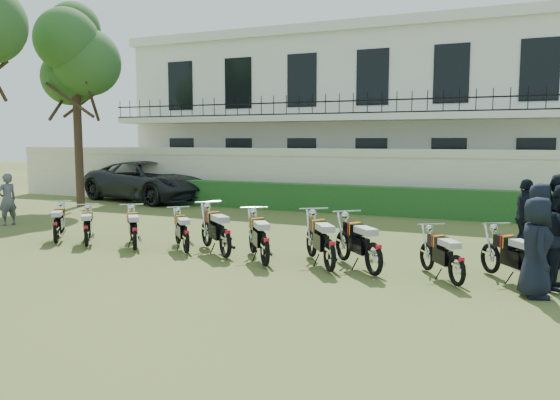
{
  "coord_description": "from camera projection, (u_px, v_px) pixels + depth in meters",
  "views": [
    {
      "loc": [
        6.81,
        -11.69,
        2.64
      ],
      "look_at": [
        0.88,
        2.13,
        0.97
      ],
      "focal_mm": 35.0,
      "sensor_mm": 36.0,
      "label": 1
    }
  ],
  "objects": [
    {
      "name": "motorcycle_6",
      "position": [
        330.0,
        247.0,
        10.75
      ],
      "size": [
        1.26,
        1.77,
        1.13
      ],
      "rotation": [
        0.0,
        0.0,
        0.6
      ],
      "color": "black",
      "rests_on": "ground"
    },
    {
      "name": "suv",
      "position": [
        149.0,
        181.0,
        23.5
      ],
      "size": [
        6.66,
        4.25,
        1.71
      ],
      "primitive_type": "imported",
      "rotation": [
        0.0,
        0.0,
        1.33
      ],
      "color": "black",
      "rests_on": "ground"
    },
    {
      "name": "motorcycle_9",
      "position": [
        535.0,
        266.0,
        9.4
      ],
      "size": [
        1.18,
        1.59,
        1.03
      ],
      "rotation": [
        0.0,
        0.0,
        0.63
      ],
      "color": "black",
      "rests_on": "ground"
    },
    {
      "name": "perimeter_wall",
      "position": [
        319.0,
        178.0,
        20.81
      ],
      "size": [
        30.0,
        0.35,
        2.3
      ],
      "color": "#EBE3C5",
      "rests_on": "ground"
    },
    {
      "name": "ground",
      "position": [
        214.0,
        246.0,
        13.64
      ],
      "size": [
        100.0,
        100.0,
        0.0
      ],
      "primitive_type": "plane",
      "color": "#3F4C1E",
      "rests_on": "ground"
    },
    {
      "name": "building",
      "position": [
        361.0,
        117.0,
        25.98
      ],
      "size": [
        20.4,
        9.6,
        7.4
      ],
      "color": "silver",
      "rests_on": "ground"
    },
    {
      "name": "motorcycle_0",
      "position": [
        56.0,
        227.0,
        13.71
      ],
      "size": [
        1.19,
        1.46,
        0.98
      ],
      "rotation": [
        0.0,
        0.0,
        0.67
      ],
      "color": "black",
      "rests_on": "ground"
    },
    {
      "name": "motorcycle_4",
      "position": [
        225.0,
        236.0,
        12.01
      ],
      "size": [
        1.61,
        1.49,
        1.14
      ],
      "rotation": [
        0.0,
        0.0,
        0.83
      ],
      "color": "black",
      "rests_on": "ground"
    },
    {
      "name": "officer_3",
      "position": [
        539.0,
        224.0,
        11.42
      ],
      "size": [
        0.64,
        0.9,
        1.74
      ],
      "primitive_type": "imported",
      "rotation": [
        0.0,
        0.0,
        1.68
      ],
      "color": "black",
      "rests_on": "ground"
    },
    {
      "name": "motorcycle_2",
      "position": [
        134.0,
        233.0,
        12.82
      ],
      "size": [
        1.26,
        1.44,
        1.0
      ],
      "rotation": [
        0.0,
        0.0,
        0.71
      ],
      "color": "black",
      "rests_on": "ground"
    },
    {
      "name": "inspector",
      "position": [
        7.0,
        199.0,
        16.79
      ],
      "size": [
        0.48,
        0.64,
        1.61
      ],
      "primitive_type": "imported",
      "rotation": [
        0.0,
        0.0,
        -1.74
      ],
      "color": "slate",
      "rests_on": "ground"
    },
    {
      "name": "officer_5",
      "position": [
        525.0,
        217.0,
        12.51
      ],
      "size": [
        0.68,
        1.1,
        1.75
      ],
      "primitive_type": "imported",
      "rotation": [
        0.0,
        0.0,
        1.84
      ],
      "color": "black",
      "rests_on": "ground"
    },
    {
      "name": "officer_4",
      "position": [
        559.0,
        220.0,
        11.42
      ],
      "size": [
        0.88,
        1.05,
        1.93
      ],
      "primitive_type": "imported",
      "rotation": [
        0.0,
        0.0,
        1.74
      ],
      "color": "black",
      "rests_on": "ground"
    },
    {
      "name": "motorcycle_3",
      "position": [
        186.0,
        235.0,
        12.52
      ],
      "size": [
        1.27,
        1.37,
        0.97
      ],
      "rotation": [
        0.0,
        0.0,
        0.74
      ],
      "color": "black",
      "rests_on": "ground"
    },
    {
      "name": "motorcycle_5",
      "position": [
        265.0,
        244.0,
        11.21
      ],
      "size": [
        1.27,
        1.68,
        1.1
      ],
      "rotation": [
        0.0,
        0.0,
        0.63
      ],
      "color": "black",
      "rests_on": "ground"
    },
    {
      "name": "motorcycle_7",
      "position": [
        374.0,
        251.0,
        10.44
      ],
      "size": [
        1.43,
        1.61,
        1.12
      ],
      "rotation": [
        0.0,
        0.0,
        0.72
      ],
      "color": "black",
      "rests_on": "ground"
    },
    {
      "name": "motorcycle_1",
      "position": [
        86.0,
        230.0,
        13.26
      ],
      "size": [
        1.18,
        1.4,
        0.95
      ],
      "rotation": [
        0.0,
        0.0,
        0.69
      ],
      "color": "black",
      "rests_on": "ground"
    },
    {
      "name": "hedge",
      "position": [
        338.0,
        199.0,
        19.77
      ],
      "size": [
        18.0,
        0.6,
        1.0
      ],
      "primitive_type": "cube",
      "color": "#1A4A1A",
      "rests_on": "ground"
    },
    {
      "name": "officer_0",
      "position": [
        536.0,
        247.0,
        9.1
      ],
      "size": [
        0.67,
        0.91,
        1.69
      ],
      "primitive_type": "imported",
      "rotation": [
        0.0,
        0.0,
        1.74
      ],
      "color": "black",
      "rests_on": "ground"
    },
    {
      "name": "tree_west_near",
      "position": [
        76.0,
        55.0,
        21.06
      ],
      "size": [
        3.4,
        3.2,
        7.9
      ],
      "color": "#473323",
      "rests_on": "ground"
    },
    {
      "name": "motorcycle_8",
      "position": [
        457.0,
        263.0,
        9.72
      ],
      "size": [
        1.05,
        1.55,
        0.98
      ],
      "rotation": [
        0.0,
        0.0,
        0.58
      ],
      "color": "black",
      "rests_on": "ground"
    }
  ]
}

